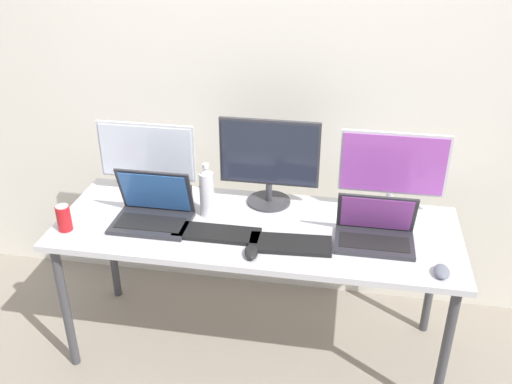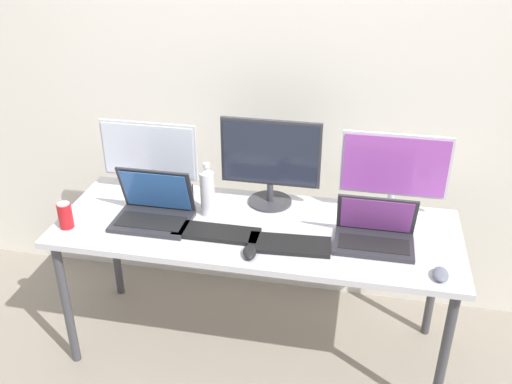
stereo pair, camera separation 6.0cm
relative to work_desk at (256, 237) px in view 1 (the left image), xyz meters
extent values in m
plane|color=gray|center=(0.00, 0.00, -0.68)|extent=(16.00, 16.00, 0.00)
cube|color=silver|center=(0.00, 0.59, 0.62)|extent=(7.00, 0.08, 2.60)
cylinder|color=#424247|center=(-0.88, -0.28, -0.32)|extent=(0.04, 0.04, 0.71)
cylinder|color=#424247|center=(0.88, -0.28, -0.32)|extent=(0.04, 0.04, 0.71)
cylinder|color=#424247|center=(-0.88, 0.28, -0.32)|extent=(0.04, 0.04, 0.71)
cylinder|color=#424247|center=(0.88, 0.28, -0.32)|extent=(0.04, 0.04, 0.71)
cube|color=silver|center=(0.00, 0.00, 0.05)|extent=(1.89, 0.68, 0.03)
cylinder|color=silver|center=(-0.59, 0.22, 0.07)|extent=(0.22, 0.22, 0.01)
cylinder|color=silver|center=(-0.59, 0.22, 0.11)|extent=(0.03, 0.03, 0.08)
cube|color=silver|center=(-0.59, 0.22, 0.30)|extent=(0.50, 0.02, 0.29)
cube|color=silver|center=(-0.59, 0.21, 0.30)|extent=(0.47, 0.01, 0.27)
cylinder|color=#38383D|center=(0.02, 0.24, 0.07)|extent=(0.22, 0.22, 0.01)
cylinder|color=#38383D|center=(0.02, 0.24, 0.12)|extent=(0.03, 0.03, 0.09)
cube|color=#38383D|center=(0.02, 0.24, 0.33)|extent=(0.49, 0.02, 0.34)
cube|color=#232838|center=(0.02, 0.22, 0.33)|extent=(0.46, 0.01, 0.31)
cylinder|color=silver|center=(0.61, 0.25, 0.07)|extent=(0.17, 0.17, 0.01)
cylinder|color=silver|center=(0.61, 0.25, 0.12)|extent=(0.03, 0.03, 0.09)
cube|color=silver|center=(0.61, 0.25, 0.32)|extent=(0.50, 0.02, 0.31)
cube|color=#A54CB2|center=(0.61, 0.24, 0.32)|extent=(0.48, 0.01, 0.29)
cube|color=#2D2D33|center=(-0.49, -0.07, 0.07)|extent=(0.36, 0.25, 0.02)
cube|color=black|center=(-0.49, -0.09, 0.08)|extent=(0.31, 0.14, 0.00)
cube|color=#2D2D33|center=(-0.49, 0.01, 0.20)|extent=(0.36, 0.09, 0.24)
cube|color=#3366B2|center=(-0.49, 0.00, 0.20)|extent=(0.32, 0.07, 0.21)
cube|color=#2D2D33|center=(0.54, -0.06, 0.07)|extent=(0.35, 0.22, 0.02)
cube|color=black|center=(0.54, -0.08, 0.08)|extent=(0.31, 0.12, 0.00)
cube|color=#2D2D33|center=(0.54, 0.01, 0.18)|extent=(0.35, 0.09, 0.21)
cube|color=#A54CB2|center=(0.54, 0.00, 0.18)|extent=(0.31, 0.08, 0.19)
cube|color=black|center=(0.18, -0.14, 0.07)|extent=(0.37, 0.17, 0.02)
cube|color=black|center=(-0.16, -0.11, 0.07)|extent=(0.40, 0.14, 0.02)
ellipsoid|color=slate|center=(0.81, -0.25, 0.08)|extent=(0.07, 0.10, 0.03)
ellipsoid|color=black|center=(0.02, -0.25, 0.08)|extent=(0.08, 0.12, 0.03)
cylinder|color=silver|center=(-0.25, 0.06, 0.17)|extent=(0.07, 0.07, 0.22)
cone|color=silver|center=(-0.25, 0.06, 0.30)|extent=(0.06, 0.06, 0.03)
cylinder|color=white|center=(-0.25, 0.06, 0.32)|extent=(0.03, 0.03, 0.02)
cylinder|color=red|center=(-0.86, -0.18, 0.12)|extent=(0.07, 0.07, 0.12)
cylinder|color=silver|center=(-0.86, -0.18, 0.19)|extent=(0.06, 0.06, 0.00)
cylinder|color=black|center=(-0.37, 0.10, 0.12)|extent=(0.07, 0.07, 0.12)
cylinder|color=silver|center=(-0.37, 0.10, 0.19)|extent=(0.06, 0.06, 0.00)
camera|label=1|loc=(0.39, -2.25, 1.46)|focal=40.00mm
camera|label=2|loc=(0.45, -2.24, 1.46)|focal=40.00mm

